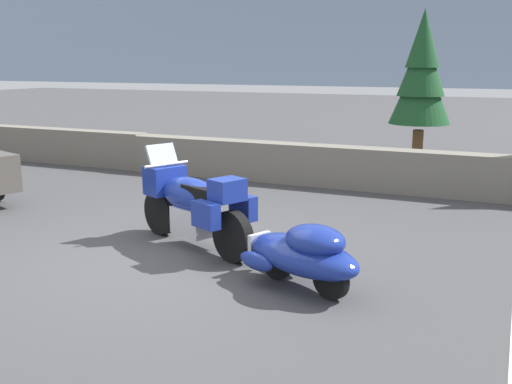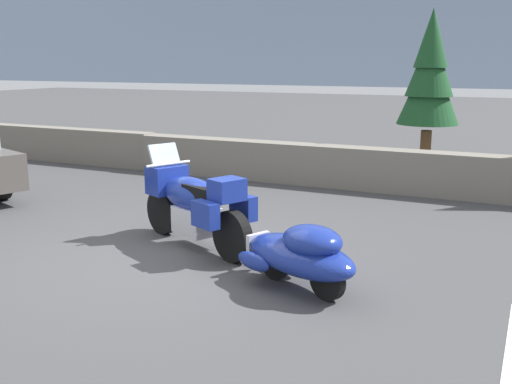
{
  "view_description": "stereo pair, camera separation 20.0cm",
  "coord_description": "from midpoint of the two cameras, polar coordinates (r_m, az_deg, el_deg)",
  "views": [
    {
      "loc": [
        3.99,
        -6.13,
        2.45
      ],
      "look_at": [
        1.0,
        0.57,
        0.85
      ],
      "focal_mm": 41.63,
      "sensor_mm": 36.0,
      "label": 1
    },
    {
      "loc": [
        4.17,
        -6.05,
        2.45
      ],
      "look_at": [
        1.0,
        0.57,
        0.85
      ],
      "focal_mm": 41.63,
      "sensor_mm": 36.0,
      "label": 2
    }
  ],
  "objects": [
    {
      "name": "ground_plane",
      "position": [
        7.73,
        -9.31,
        -6.34
      ],
      "size": [
        80.0,
        80.0,
        0.0
      ],
      "primitive_type": "plane",
      "color": "#424244"
    },
    {
      "name": "stone_guard_wall",
      "position": [
        12.02,
        7.32,
        2.49
      ],
      "size": [
        24.0,
        0.58,
        0.85
      ],
      "color": "slate",
      "rests_on": "ground"
    },
    {
      "name": "distant_ridgeline",
      "position": [
        101.59,
        22.47,
        14.56
      ],
      "size": [
        240.0,
        80.0,
        16.0
      ],
      "primitive_type": "cube",
      "color": "#7F93AD",
      "rests_on": "ground"
    },
    {
      "name": "touring_motorcycle",
      "position": [
        8.0,
        -6.77,
        -0.99
      ],
      "size": [
        2.16,
        1.29,
        1.33
      ],
      "color": "black",
      "rests_on": "ground"
    },
    {
      "name": "car_shaped_trailer",
      "position": [
        6.55,
        3.7,
        -5.88
      ],
      "size": [
        2.16,
        1.25,
        0.76
      ],
      "color": "black",
      "rests_on": "ground"
    },
    {
      "name": "pine_tree_secondary",
      "position": [
        13.27,
        15.21,
        10.95
      ],
      "size": [
        1.3,
        1.3,
        3.57
      ],
      "color": "brown",
      "rests_on": "ground"
    }
  ]
}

